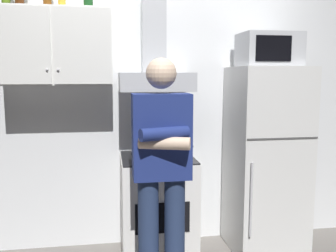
{
  "coord_description": "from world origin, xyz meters",
  "views": [
    {
      "loc": [
        -0.44,
        -2.74,
        1.52
      ],
      "look_at": [
        0.0,
        0.0,
        1.15
      ],
      "focal_mm": 39.78,
      "sensor_mm": 36.0,
      "label": 1
    }
  ],
  "objects_px": {
    "upper_cabinet": "(55,47)",
    "stove_oven": "(157,207)",
    "microwave": "(269,50)",
    "refrigerator": "(266,160)",
    "range_hood": "(155,67)",
    "bottle_spice_jar": "(62,0)",
    "person_standing": "(162,171)",
    "cooking_pot": "(175,151)"
  },
  "relations": [
    {
      "from": "range_hood",
      "to": "person_standing",
      "type": "xyz_separation_m",
      "value": [
        -0.05,
        -0.73,
        -0.7
      ]
    },
    {
      "from": "range_hood",
      "to": "person_standing",
      "type": "bearing_deg",
      "value": -93.91
    },
    {
      "from": "cooking_pot",
      "to": "bottle_spice_jar",
      "type": "xyz_separation_m",
      "value": [
        -0.87,
        0.27,
        1.2
      ]
    },
    {
      "from": "stove_oven",
      "to": "bottle_spice_jar",
      "type": "distance_m",
      "value": 1.85
    },
    {
      "from": "range_hood",
      "to": "microwave",
      "type": "relative_size",
      "value": 1.56
    },
    {
      "from": "upper_cabinet",
      "to": "cooking_pot",
      "type": "relative_size",
      "value": 3.09
    },
    {
      "from": "upper_cabinet",
      "to": "microwave",
      "type": "xyz_separation_m",
      "value": [
        1.75,
        -0.11,
        -0.01
      ]
    },
    {
      "from": "stove_oven",
      "to": "microwave",
      "type": "distance_m",
      "value": 1.62
    },
    {
      "from": "refrigerator",
      "to": "upper_cabinet",
      "type": "bearing_deg",
      "value": 175.93
    },
    {
      "from": "stove_oven",
      "to": "range_hood",
      "type": "bearing_deg",
      "value": 90.0
    },
    {
      "from": "bottle_spice_jar",
      "to": "range_hood",
      "type": "bearing_deg",
      "value": -1.94
    },
    {
      "from": "person_standing",
      "to": "refrigerator",
      "type": "bearing_deg",
      "value": 31.23
    },
    {
      "from": "upper_cabinet",
      "to": "range_hood",
      "type": "bearing_deg",
      "value": 0.09
    },
    {
      "from": "stove_oven",
      "to": "bottle_spice_jar",
      "type": "relative_size",
      "value": 5.52
    },
    {
      "from": "person_standing",
      "to": "bottle_spice_jar",
      "type": "xyz_separation_m",
      "value": [
        -0.69,
        0.76,
        1.22
      ]
    },
    {
      "from": "refrigerator",
      "to": "cooking_pot",
      "type": "xyz_separation_m",
      "value": [
        -0.82,
        -0.12,
        0.13
      ]
    },
    {
      "from": "range_hood",
      "to": "bottle_spice_jar",
      "type": "relative_size",
      "value": 4.74
    },
    {
      "from": "refrigerator",
      "to": "person_standing",
      "type": "relative_size",
      "value": 0.98
    },
    {
      "from": "refrigerator",
      "to": "bottle_spice_jar",
      "type": "distance_m",
      "value": 2.15
    },
    {
      "from": "range_hood",
      "to": "cooking_pot",
      "type": "height_order",
      "value": "range_hood"
    },
    {
      "from": "person_standing",
      "to": "stove_oven",
      "type": "bearing_deg",
      "value": 85.28
    },
    {
      "from": "upper_cabinet",
      "to": "stove_oven",
      "type": "relative_size",
      "value": 1.03
    },
    {
      "from": "stove_oven",
      "to": "cooking_pot",
      "type": "bearing_deg",
      "value": -42.49
    },
    {
      "from": "upper_cabinet",
      "to": "bottle_spice_jar",
      "type": "distance_m",
      "value": 0.38
    },
    {
      "from": "upper_cabinet",
      "to": "stove_oven",
      "type": "xyz_separation_m",
      "value": [
        0.8,
        -0.13,
        -1.32
      ]
    },
    {
      "from": "upper_cabinet",
      "to": "cooking_pot",
      "type": "distance_m",
      "value": 1.27
    },
    {
      "from": "stove_oven",
      "to": "range_hood",
      "type": "relative_size",
      "value": 1.17
    },
    {
      "from": "range_hood",
      "to": "cooking_pot",
      "type": "distance_m",
      "value": 0.73
    },
    {
      "from": "upper_cabinet",
      "to": "stove_oven",
      "type": "distance_m",
      "value": 1.55
    },
    {
      "from": "upper_cabinet",
      "to": "stove_oven",
      "type": "bearing_deg",
      "value": -8.9
    },
    {
      "from": "range_hood",
      "to": "microwave",
      "type": "height_order",
      "value": "range_hood"
    },
    {
      "from": "microwave",
      "to": "stove_oven",
      "type": "bearing_deg",
      "value": -178.85
    },
    {
      "from": "refrigerator",
      "to": "range_hood",
      "type": "bearing_deg",
      "value": 172.45
    },
    {
      "from": "person_standing",
      "to": "microwave",
      "type": "bearing_deg",
      "value": 32.0
    },
    {
      "from": "upper_cabinet",
      "to": "person_standing",
      "type": "xyz_separation_m",
      "value": [
        0.75,
        -0.73,
        -0.85
      ]
    },
    {
      "from": "refrigerator",
      "to": "microwave",
      "type": "height_order",
      "value": "microwave"
    },
    {
      "from": "person_standing",
      "to": "cooking_pot",
      "type": "xyz_separation_m",
      "value": [
        0.18,
        0.49,
        0.03
      ]
    },
    {
      "from": "stove_oven",
      "to": "microwave",
      "type": "relative_size",
      "value": 1.82
    },
    {
      "from": "stove_oven",
      "to": "refrigerator",
      "type": "xyz_separation_m",
      "value": [
        0.95,
        0.0,
        0.37
      ]
    },
    {
      "from": "cooking_pot",
      "to": "upper_cabinet",
      "type": "bearing_deg",
      "value": 165.27
    },
    {
      "from": "stove_oven",
      "to": "bottle_spice_jar",
      "type": "xyz_separation_m",
      "value": [
        -0.74,
        0.15,
        1.69
      ]
    },
    {
      "from": "range_hood",
      "to": "refrigerator",
      "type": "distance_m",
      "value": 1.25
    }
  ]
}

